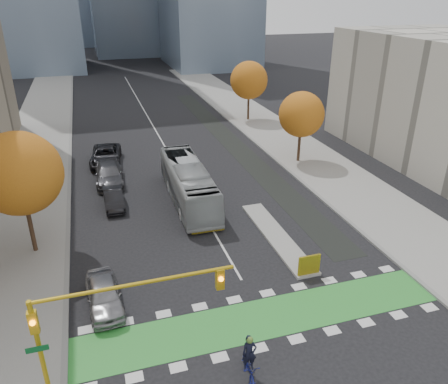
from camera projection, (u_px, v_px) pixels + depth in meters
ground at (275, 338)px, 21.79m from camera, size 300.00×300.00×0.00m
sidewalk_west at (24, 203)px, 35.44m from camera, size 7.00×120.00×0.15m
sidewalk_east at (321, 166)px, 42.71m from camera, size 7.00×120.00×0.15m
curb_west at (69, 197)px, 36.38m from camera, size 0.30×120.00×0.16m
curb_east at (288, 170)px, 41.77m from camera, size 0.30×120.00×0.16m
bike_crossing at (264, 318)px, 23.09m from camera, size 20.00×3.00×0.01m
centre_line at (152, 124)px, 56.42m from camera, size 0.15×70.00×0.01m
bike_lane_paint at (231, 142)px, 49.78m from camera, size 2.50×50.00×0.01m
median_island at (276, 236)px, 30.63m from camera, size 1.60×10.00×0.16m
hazard_board at (309, 265)px, 26.17m from camera, size 1.40×0.12×1.30m
tree_west at (19, 174)px, 26.58m from camera, size 5.20×5.20×8.22m
tree_east_near at (301, 115)px, 42.02m from camera, size 4.40×4.40×7.08m
tree_east_far at (249, 80)px, 55.85m from camera, size 4.80×4.80×7.65m
traffic_signal_west at (103, 312)px, 17.51m from camera, size 8.53×0.56×5.20m
cyclist at (249, 364)px, 19.27m from camera, size 0.91×2.08×2.32m
bus at (188, 183)px, 35.19m from camera, size 2.90×11.66×3.24m
parked_car_a at (104, 295)px, 23.66m from camera, size 2.10×4.60×1.53m
parked_car_b at (114, 199)px, 34.69m from camera, size 1.51×4.21×1.38m
parked_car_c at (109, 174)px, 38.96m from camera, size 2.55×5.85×1.68m
parked_car_d at (106, 155)px, 43.29m from camera, size 3.54×6.36×1.68m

